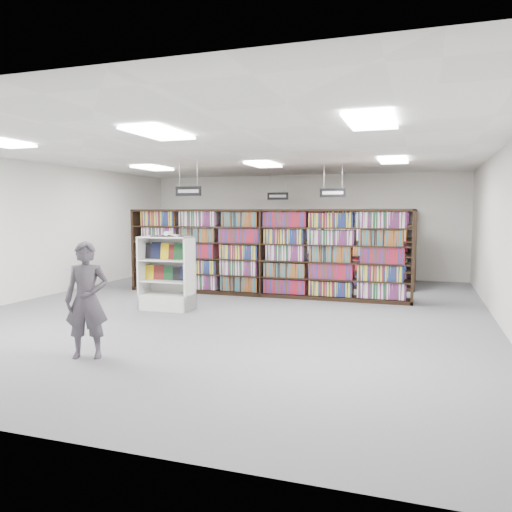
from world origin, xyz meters
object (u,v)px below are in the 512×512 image
(open_book, at_px, (169,235))
(shopper, at_px, (87,300))
(bookshelf_row_near, at_px, (263,253))
(endcap_display, at_px, (168,285))

(open_book, height_order, shopper, open_book)
(bookshelf_row_near, relative_size, endcap_display, 4.58)
(endcap_display, relative_size, open_book, 1.98)
(bookshelf_row_near, bearing_deg, endcap_display, -121.00)
(endcap_display, bearing_deg, bookshelf_row_near, 57.41)
(bookshelf_row_near, relative_size, open_book, 9.04)
(open_book, bearing_deg, shopper, -95.55)
(endcap_display, relative_size, shopper, 0.94)
(endcap_display, bearing_deg, shopper, -81.30)
(bookshelf_row_near, height_order, shopper, bookshelf_row_near)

